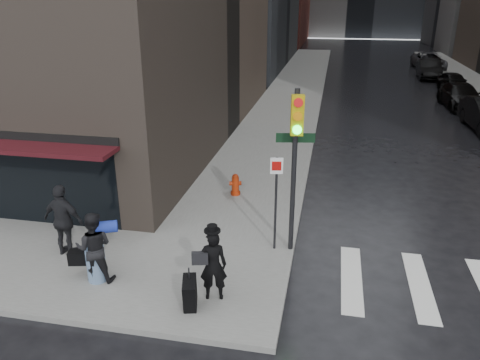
{
  "coord_description": "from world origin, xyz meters",
  "views": [
    {
      "loc": [
        2.73,
        -9.15,
        6.47
      ],
      "look_at": [
        0.17,
        3.68,
        1.3
      ],
      "focal_mm": 35.0,
      "sensor_mm": 36.0,
      "label": 1
    }
  ],
  "objects_px": {
    "man_overcoat": "(208,270)",
    "parked_car_6": "(429,61)",
    "parked_car_4": "(453,82)",
    "fire_hydrant": "(235,185)",
    "man_greycoat": "(64,221)",
    "parked_car_3": "(461,96)",
    "man_jeans": "(94,247)",
    "parked_car_5": "(429,69)",
    "traffic_light": "(294,151)"
  },
  "relations": [
    {
      "from": "man_greycoat",
      "to": "traffic_light",
      "type": "relative_size",
      "value": 0.45
    },
    {
      "from": "man_overcoat",
      "to": "parked_car_3",
      "type": "height_order",
      "value": "man_overcoat"
    },
    {
      "from": "man_jeans",
      "to": "fire_hydrant",
      "type": "bearing_deg",
      "value": -124.66
    },
    {
      "from": "traffic_light",
      "to": "parked_car_3",
      "type": "height_order",
      "value": "traffic_light"
    },
    {
      "from": "man_overcoat",
      "to": "traffic_light",
      "type": "bearing_deg",
      "value": -134.82
    },
    {
      "from": "traffic_light",
      "to": "parked_car_3",
      "type": "bearing_deg",
      "value": 56.59
    },
    {
      "from": "fire_hydrant",
      "to": "parked_car_6",
      "type": "relative_size",
      "value": 0.14
    },
    {
      "from": "parked_car_3",
      "to": "parked_car_5",
      "type": "bearing_deg",
      "value": 87.61
    },
    {
      "from": "man_overcoat",
      "to": "parked_car_4",
      "type": "xyz_separation_m",
      "value": [
        10.83,
        27.94,
        -0.26
      ]
    },
    {
      "from": "man_jeans",
      "to": "man_overcoat",
      "type": "bearing_deg",
      "value": 161.17
    },
    {
      "from": "man_greycoat",
      "to": "parked_car_6",
      "type": "xyz_separation_m",
      "value": [
        15.09,
        37.82,
        -0.36
      ]
    },
    {
      "from": "fire_hydrant",
      "to": "parked_car_4",
      "type": "distance_m",
      "value": 24.83
    },
    {
      "from": "man_jeans",
      "to": "fire_hydrant",
      "type": "xyz_separation_m",
      "value": [
        2.17,
        5.67,
        -0.55
      ]
    },
    {
      "from": "fire_hydrant",
      "to": "parked_car_3",
      "type": "relative_size",
      "value": 0.15
    },
    {
      "from": "traffic_light",
      "to": "parked_car_5",
      "type": "xyz_separation_m",
      "value": [
        8.53,
        30.95,
        -2.14
      ]
    },
    {
      "from": "man_overcoat",
      "to": "parked_car_6",
      "type": "distance_m",
      "value": 40.54
    },
    {
      "from": "traffic_light",
      "to": "parked_car_4",
      "type": "height_order",
      "value": "traffic_light"
    },
    {
      "from": "fire_hydrant",
      "to": "parked_car_5",
      "type": "height_order",
      "value": "parked_car_5"
    },
    {
      "from": "parked_car_3",
      "to": "man_overcoat",
      "type": "bearing_deg",
      "value": -116.88
    },
    {
      "from": "traffic_light",
      "to": "fire_hydrant",
      "type": "xyz_separation_m",
      "value": [
        -2.18,
        3.4,
        -2.44
      ]
    },
    {
      "from": "man_jeans",
      "to": "parked_car_3",
      "type": "bearing_deg",
      "value": -133.99
    },
    {
      "from": "fire_hydrant",
      "to": "parked_car_4",
      "type": "relative_size",
      "value": 0.19
    },
    {
      "from": "man_greycoat",
      "to": "parked_car_5",
      "type": "bearing_deg",
      "value": -107.32
    },
    {
      "from": "man_jeans",
      "to": "parked_car_3",
      "type": "height_order",
      "value": "man_jeans"
    },
    {
      "from": "man_jeans",
      "to": "parked_car_6",
      "type": "distance_m",
      "value": 41.15
    },
    {
      "from": "parked_car_4",
      "to": "parked_car_3",
      "type": "bearing_deg",
      "value": -102.25
    },
    {
      "from": "man_jeans",
      "to": "fire_hydrant",
      "type": "height_order",
      "value": "man_jeans"
    },
    {
      "from": "parked_car_3",
      "to": "parked_car_4",
      "type": "relative_size",
      "value": 1.26
    },
    {
      "from": "man_greycoat",
      "to": "traffic_light",
      "type": "xyz_separation_m",
      "value": [
        5.67,
        1.32,
        1.8
      ]
    },
    {
      "from": "traffic_light",
      "to": "parked_car_5",
      "type": "height_order",
      "value": "traffic_light"
    },
    {
      "from": "parked_car_4",
      "to": "parked_car_6",
      "type": "xyz_separation_m",
      "value": [
        0.12,
        11.09,
        0.09
      ]
    },
    {
      "from": "man_overcoat",
      "to": "man_jeans",
      "type": "distance_m",
      "value": 2.83
    },
    {
      "from": "man_greycoat",
      "to": "parked_car_5",
      "type": "xyz_separation_m",
      "value": [
        14.2,
        32.28,
        -0.34
      ]
    },
    {
      "from": "man_jeans",
      "to": "parked_car_4",
      "type": "height_order",
      "value": "man_jeans"
    },
    {
      "from": "man_overcoat",
      "to": "fire_hydrant",
      "type": "relative_size",
      "value": 2.49
    },
    {
      "from": "man_jeans",
      "to": "man_greycoat",
      "type": "xyz_separation_m",
      "value": [
        -1.32,
        0.96,
        0.09
      ]
    },
    {
      "from": "fire_hydrant",
      "to": "parked_car_6",
      "type": "height_order",
      "value": "parked_car_6"
    },
    {
      "from": "parked_car_4",
      "to": "man_overcoat",
      "type": "bearing_deg",
      "value": -115.98
    },
    {
      "from": "man_overcoat",
      "to": "parked_car_6",
      "type": "xyz_separation_m",
      "value": [
        10.95,
        39.03,
        -0.17
      ]
    },
    {
      "from": "man_overcoat",
      "to": "man_jeans",
      "type": "bearing_deg",
      "value": -18.66
    },
    {
      "from": "traffic_light",
      "to": "parked_car_6",
      "type": "distance_m",
      "value": 37.76
    },
    {
      "from": "parked_car_4",
      "to": "parked_car_6",
      "type": "relative_size",
      "value": 0.72
    },
    {
      "from": "man_greycoat",
      "to": "parked_car_4",
      "type": "relative_size",
      "value": 0.5
    },
    {
      "from": "traffic_light",
      "to": "parked_car_4",
      "type": "bearing_deg",
      "value": 59.83
    },
    {
      "from": "man_overcoat",
      "to": "parked_car_5",
      "type": "xyz_separation_m",
      "value": [
        10.07,
        33.48,
        -0.14
      ]
    },
    {
      "from": "parked_car_3",
      "to": "parked_car_6",
      "type": "relative_size",
      "value": 0.9
    },
    {
      "from": "man_overcoat",
      "to": "fire_hydrant",
      "type": "bearing_deg",
      "value": -97.36
    },
    {
      "from": "parked_car_4",
      "to": "parked_car_6",
      "type": "height_order",
      "value": "parked_car_6"
    },
    {
      "from": "traffic_light",
      "to": "fire_hydrant",
      "type": "height_order",
      "value": "traffic_light"
    },
    {
      "from": "man_overcoat",
      "to": "man_greycoat",
      "type": "distance_m",
      "value": 4.31
    }
  ]
}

